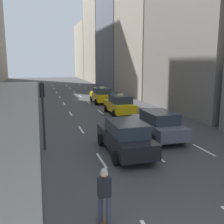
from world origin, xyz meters
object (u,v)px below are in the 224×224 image
sedan_silver_behind (125,137)px  sedan_black_near (158,124)px  taxi_lead (101,95)px  traffic_light_pole (43,105)px  taxi_second (120,105)px  skateboarder (104,194)px

sedan_silver_behind → sedan_black_near: bearing=36.5°
taxi_lead → sedan_black_near: taxi_lead is taller
taxi_lead → sedan_black_near: (0.00, -14.79, -0.02)m
sedan_black_near → traffic_light_pole: size_ratio=1.31×
traffic_light_pole → taxi_second: bearing=49.9°
taxi_lead → traffic_light_pole: (-6.75, -15.04, 1.53)m
taxi_second → sedan_black_near: bearing=-90.0°
taxi_lead → skateboarder: 23.10m
taxi_lead → sedan_black_near: size_ratio=0.94×
sedan_black_near → taxi_lead: bearing=90.0°
sedan_black_near → skateboarder: 9.34m
taxi_lead → taxi_second: 7.02m
taxi_second → taxi_lead: bearing=90.0°
skateboarder → sedan_silver_behind: bearing=66.0°
skateboarder → traffic_light_pole: traffic_light_pole is taller
skateboarder → sedan_black_near: bearing=55.4°
taxi_lead → traffic_light_pole: traffic_light_pole is taller
taxi_second → sedan_black_near: 7.77m
traffic_light_pole → sedan_black_near: bearing=2.1°
taxi_lead → sedan_silver_behind: 17.10m
sedan_black_near → traffic_light_pole: 6.93m
taxi_lead → taxi_second: same height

